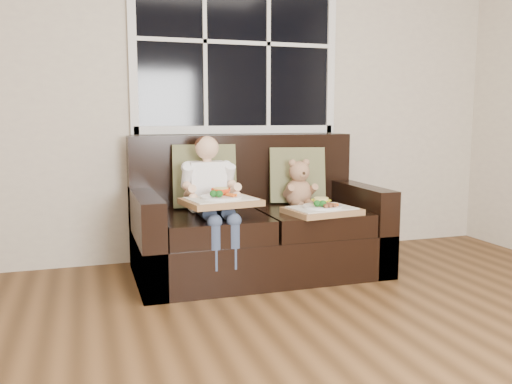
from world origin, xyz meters
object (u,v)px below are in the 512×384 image
object	(u,v)px
child	(210,188)
tray_left	(221,200)
loveseat	(255,228)
teddy_bear	(299,187)
tray_right	(322,209)

from	to	relation	value
child	tray_left	bearing A→B (deg)	-86.36
loveseat	child	bearing A→B (deg)	-161.79
teddy_bear	tray_right	distance (m)	0.37
loveseat	child	xyz separation A→B (m)	(-0.35, -0.12, 0.32)
teddy_bear	tray_right	size ratio (longest dim) A/B	0.71
teddy_bear	tray_left	world-z (taller)	teddy_bear
child	tray_right	world-z (taller)	child
tray_right	tray_left	bearing A→B (deg)	170.74
child	tray_left	distance (m)	0.23
teddy_bear	tray_right	world-z (taller)	teddy_bear
teddy_bear	tray_left	distance (m)	0.76
loveseat	tray_right	world-z (taller)	loveseat
child	teddy_bear	bearing A→B (deg)	10.22
child	tray_left	size ratio (longest dim) A/B	1.58
loveseat	tray_right	bearing A→B (deg)	-43.72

